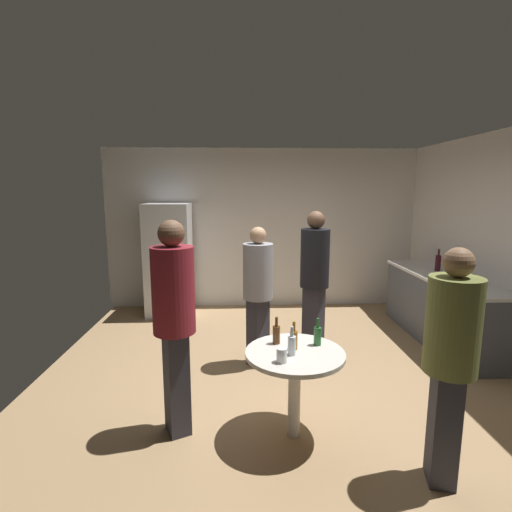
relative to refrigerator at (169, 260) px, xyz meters
name	(u,v)px	position (x,y,z in m)	size (l,w,h in m)	color
ground_plane	(277,378)	(1.55, -2.20, -0.95)	(5.20, 5.20, 0.10)	#9E7C56
wall_back	(263,229)	(1.55, 0.43, 0.45)	(5.32, 0.06, 2.70)	silver
refrigerator	(169,260)	(0.00, 0.00, 0.00)	(0.70, 0.68, 1.80)	silver
kitchen_counter	(441,308)	(3.83, -1.31, -0.45)	(0.64, 2.23, 0.90)	#4C515B
kettle	(463,279)	(3.78, -1.84, 0.07)	(0.24, 0.17, 0.18)	#B2B2B7
wine_bottle_on_counter	(438,263)	(3.89, -1.04, 0.12)	(0.08, 0.08, 0.31)	#3F141E
beer_bottle_on_counter	(449,272)	(3.79, -1.51, 0.08)	(0.06, 0.06, 0.23)	#8C5919
foreground_table	(295,364)	(1.59, -3.27, -0.27)	(0.80, 0.80, 0.73)	beige
beer_bottle_amber	(294,339)	(1.58, -3.22, -0.08)	(0.06, 0.06, 0.23)	#8C5919
beer_bottle_brown	(276,334)	(1.45, -3.10, -0.08)	(0.06, 0.06, 0.23)	#593314
beer_bottle_green	(318,335)	(1.79, -3.15, -0.08)	(0.06, 0.06, 0.23)	#26662D
beer_bottle_clear	(292,345)	(1.55, -3.33, -0.08)	(0.06, 0.06, 0.23)	silver
plastic_cup_white	(282,355)	(1.46, -3.46, -0.11)	(0.08, 0.08, 0.11)	white
person_in_maroon_shirt	(174,312)	(0.62, -3.18, 0.15)	(0.45, 0.45, 1.78)	#2D2D38
person_in_black_shirt	(315,273)	(2.03, -1.73, 0.14)	(0.48, 0.48, 1.77)	#2D2D38
person_in_olive_shirt	(451,350)	(2.53, -3.82, 0.07)	(0.42, 0.42, 1.65)	#2D2D38
person_in_gray_shirt	(258,286)	(1.35, -1.93, 0.04)	(0.48, 0.48, 1.61)	#2D2D38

